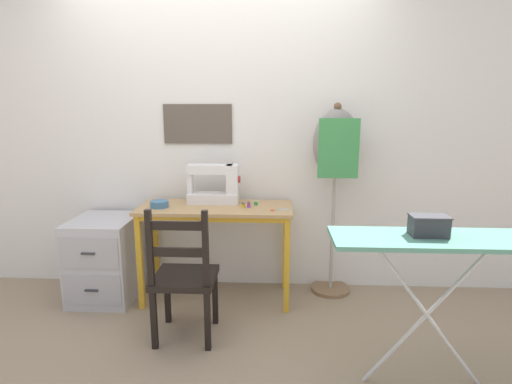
{
  "coord_description": "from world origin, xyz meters",
  "views": [
    {
      "loc": [
        0.46,
        -2.72,
        1.5
      ],
      "look_at": [
        0.31,
        0.22,
        0.88
      ],
      "focal_mm": 28.0,
      "sensor_mm": 36.0,
      "label": 1
    }
  ],
  "objects_px": {
    "thread_spool_near_machine": "(243,205)",
    "filing_cabinet": "(105,258)",
    "sewing_machine": "(216,185)",
    "wooden_chair": "(184,278)",
    "storage_box": "(429,226)",
    "thread_spool_mid_table": "(249,205)",
    "fabric_bowl": "(159,204)",
    "dress_form": "(336,154)",
    "scissors": "(277,210)",
    "thread_spool_far_edge": "(256,203)",
    "ironing_board": "(433,246)"
  },
  "relations": [
    {
      "from": "scissors",
      "to": "thread_spool_near_machine",
      "type": "height_order",
      "value": "thread_spool_near_machine"
    },
    {
      "from": "ironing_board",
      "to": "storage_box",
      "type": "relative_size",
      "value": 5.46
    },
    {
      "from": "sewing_machine",
      "to": "thread_spool_near_machine",
      "type": "xyz_separation_m",
      "value": [
        0.22,
        -0.14,
        -0.13
      ]
    },
    {
      "from": "fabric_bowl",
      "to": "ironing_board",
      "type": "bearing_deg",
      "value": -28.11
    },
    {
      "from": "filing_cabinet",
      "to": "storage_box",
      "type": "distance_m",
      "value": 2.4
    },
    {
      "from": "fabric_bowl",
      "to": "filing_cabinet",
      "type": "xyz_separation_m",
      "value": [
        -0.47,
        0.03,
        -0.46
      ]
    },
    {
      "from": "dress_form",
      "to": "thread_spool_far_edge",
      "type": "bearing_deg",
      "value": -167.8
    },
    {
      "from": "scissors",
      "to": "storage_box",
      "type": "distance_m",
      "value": 1.15
    },
    {
      "from": "sewing_machine",
      "to": "filing_cabinet",
      "type": "distance_m",
      "value": 1.06
    },
    {
      "from": "dress_form",
      "to": "storage_box",
      "type": "distance_m",
      "value": 1.18
    },
    {
      "from": "scissors",
      "to": "ironing_board",
      "type": "xyz_separation_m",
      "value": [
        0.81,
        -0.85,
        0.04
      ]
    },
    {
      "from": "wooden_chair",
      "to": "thread_spool_near_machine",
      "type": "bearing_deg",
      "value": 58.26
    },
    {
      "from": "scissors",
      "to": "storage_box",
      "type": "xyz_separation_m",
      "value": [
        0.78,
        -0.83,
        0.14
      ]
    },
    {
      "from": "sewing_machine",
      "to": "storage_box",
      "type": "distance_m",
      "value": 1.64
    },
    {
      "from": "thread_spool_far_edge",
      "to": "fabric_bowl",
      "type": "bearing_deg",
      "value": -173.45
    },
    {
      "from": "thread_spool_near_machine",
      "to": "storage_box",
      "type": "xyz_separation_m",
      "value": [
        1.04,
        -0.91,
        0.13
      ]
    },
    {
      "from": "fabric_bowl",
      "to": "scissors",
      "type": "distance_m",
      "value": 0.9
    },
    {
      "from": "fabric_bowl",
      "to": "storage_box",
      "type": "bearing_deg",
      "value": -27.95
    },
    {
      "from": "scissors",
      "to": "wooden_chair",
      "type": "bearing_deg",
      "value": -141.62
    },
    {
      "from": "sewing_machine",
      "to": "thread_spool_mid_table",
      "type": "height_order",
      "value": "sewing_machine"
    },
    {
      "from": "scissors",
      "to": "wooden_chair",
      "type": "distance_m",
      "value": 0.84
    },
    {
      "from": "dress_form",
      "to": "ironing_board",
      "type": "height_order",
      "value": "dress_form"
    },
    {
      "from": "wooden_chair",
      "to": "ironing_board",
      "type": "xyz_separation_m",
      "value": [
        1.41,
        -0.38,
        0.38
      ]
    },
    {
      "from": "thread_spool_near_machine",
      "to": "thread_spool_mid_table",
      "type": "relative_size",
      "value": 0.97
    },
    {
      "from": "scissors",
      "to": "thread_spool_far_edge",
      "type": "bearing_deg",
      "value": 139.37
    },
    {
      "from": "dress_form",
      "to": "ironing_board",
      "type": "relative_size",
      "value": 1.46
    },
    {
      "from": "ironing_board",
      "to": "storage_box",
      "type": "height_order",
      "value": "storage_box"
    },
    {
      "from": "ironing_board",
      "to": "scissors",
      "type": "bearing_deg",
      "value": 133.35
    },
    {
      "from": "thread_spool_near_machine",
      "to": "dress_form",
      "type": "relative_size",
      "value": 0.03
    },
    {
      "from": "ironing_board",
      "to": "sewing_machine",
      "type": "bearing_deg",
      "value": 140.26
    },
    {
      "from": "thread_spool_near_machine",
      "to": "thread_spool_far_edge",
      "type": "distance_m",
      "value": 0.12
    },
    {
      "from": "thread_spool_mid_table",
      "to": "wooden_chair",
      "type": "xyz_separation_m",
      "value": [
        -0.39,
        -0.54,
        -0.36
      ]
    },
    {
      "from": "dress_form",
      "to": "sewing_machine",
      "type": "bearing_deg",
      "value": -176.49
    },
    {
      "from": "sewing_machine",
      "to": "dress_form",
      "type": "relative_size",
      "value": 0.27
    },
    {
      "from": "sewing_machine",
      "to": "wooden_chair",
      "type": "distance_m",
      "value": 0.85
    },
    {
      "from": "scissors",
      "to": "storage_box",
      "type": "bearing_deg",
      "value": -46.91
    },
    {
      "from": "thread_spool_near_machine",
      "to": "ironing_board",
      "type": "height_order",
      "value": "ironing_board"
    },
    {
      "from": "scissors",
      "to": "thread_spool_mid_table",
      "type": "bearing_deg",
      "value": 162.68
    },
    {
      "from": "sewing_machine",
      "to": "thread_spool_mid_table",
      "type": "relative_size",
      "value": 9.62
    },
    {
      "from": "fabric_bowl",
      "to": "thread_spool_mid_table",
      "type": "relative_size",
      "value": 3.21
    },
    {
      "from": "filing_cabinet",
      "to": "scissors",
      "type": "bearing_deg",
      "value": -3.55
    },
    {
      "from": "thread_spool_far_edge",
      "to": "storage_box",
      "type": "relative_size",
      "value": 0.19
    },
    {
      "from": "thread_spool_mid_table",
      "to": "thread_spool_near_machine",
      "type": "bearing_deg",
      "value": 168.24
    },
    {
      "from": "fabric_bowl",
      "to": "storage_box",
      "type": "relative_size",
      "value": 0.72
    },
    {
      "from": "thread_spool_near_machine",
      "to": "thread_spool_mid_table",
      "type": "bearing_deg",
      "value": -11.76
    },
    {
      "from": "thread_spool_near_machine",
      "to": "fabric_bowl",
      "type": "bearing_deg",
      "value": -178.14
    },
    {
      "from": "sewing_machine",
      "to": "fabric_bowl",
      "type": "height_order",
      "value": "sewing_machine"
    },
    {
      "from": "scissors",
      "to": "fabric_bowl",
      "type": "bearing_deg",
      "value": 176.46
    },
    {
      "from": "thread_spool_near_machine",
      "to": "filing_cabinet",
      "type": "relative_size",
      "value": 0.06
    },
    {
      "from": "dress_form",
      "to": "thread_spool_near_machine",
      "type": "bearing_deg",
      "value": -164.57
    }
  ]
}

